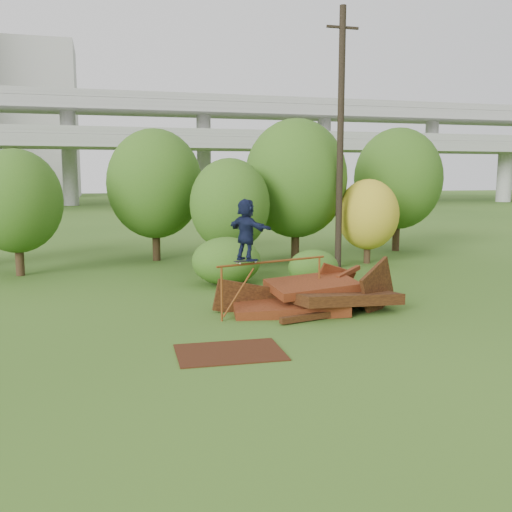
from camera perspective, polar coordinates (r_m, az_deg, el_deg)
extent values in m
plane|color=#2D5116|center=(15.59, 4.80, -6.72)|extent=(240.00, 240.00, 0.00)
cube|color=#3F1D0B|center=(16.85, 3.30, -4.95)|extent=(3.55, 2.52, 0.54)
cube|color=black|center=(17.06, 8.43, -4.04)|extent=(3.41, 2.41, 0.62)
cube|color=#3F1D0B|center=(17.19, 5.64, -2.95)|extent=(2.67, 1.86, 0.53)
cube|color=black|center=(17.30, 12.06, -3.19)|extent=(1.65, 1.10, 1.83)
cube|color=#3F1D0B|center=(18.32, 7.67, -2.78)|extent=(1.57, 0.53, 1.47)
cube|color=black|center=(16.86, -1.01, -4.34)|extent=(2.03, 0.14, 1.31)
cube|color=black|center=(15.87, 5.72, -6.03)|extent=(2.06, 0.66, 0.17)
cube|color=#3F1D0B|center=(18.14, 9.23, -1.63)|extent=(1.12, 0.84, 0.31)
cylinder|color=brown|center=(15.61, -3.45, -3.82)|extent=(0.06, 0.06, 1.52)
cylinder|color=brown|center=(17.50, 6.33, -2.56)|extent=(0.06, 0.06, 1.52)
cylinder|color=brown|center=(16.36, 1.73, -0.55)|extent=(3.55, 1.18, 0.06)
cube|color=black|center=(15.86, -0.98, -0.48)|extent=(0.74, 0.40, 0.02)
cylinder|color=beige|center=(15.66, -1.62, -0.73)|extent=(0.06, 0.04, 0.05)
cylinder|color=beige|center=(15.80, -1.91, -0.65)|extent=(0.06, 0.04, 0.05)
cylinder|color=beige|center=(15.93, -0.05, -0.57)|extent=(0.06, 0.04, 0.05)
cylinder|color=beige|center=(16.06, -0.35, -0.50)|extent=(0.06, 0.04, 0.05)
imported|color=#121835|center=(15.75, -0.99, 2.65)|extent=(1.18, 1.65, 1.71)
cube|color=#391A0C|center=(13.05, -2.64, -9.59)|extent=(2.45, 1.79, 0.03)
cylinder|color=black|center=(24.56, -22.57, 0.07)|extent=(0.34, 0.34, 1.64)
ellipsoid|color=#2A5416|center=(24.38, -22.85, 5.09)|extent=(3.56, 3.56, 4.09)
cylinder|color=black|center=(27.14, -9.94, 1.59)|extent=(0.37, 0.37, 1.94)
ellipsoid|color=#2A5416|center=(26.98, -10.08, 7.12)|extent=(4.40, 4.40, 5.05)
cylinder|color=black|center=(23.85, -2.61, 0.32)|extent=(0.33, 0.33, 1.53)
ellipsoid|color=#2A5416|center=(23.67, -2.64, 5.16)|extent=(3.33, 3.33, 3.82)
cylinder|color=black|center=(26.55, 3.94, 1.68)|extent=(0.38, 0.38, 2.06)
ellipsoid|color=#2A5416|center=(26.39, 4.00, 7.74)|extent=(4.72, 4.72, 5.42)
cylinder|color=black|center=(26.40, 11.05, 0.56)|extent=(0.30, 0.30, 1.19)
ellipsoid|color=#A58C19|center=(26.25, 11.15, 4.10)|extent=(2.76, 2.76, 3.18)
cylinder|color=black|center=(31.09, 13.84, 2.42)|extent=(0.38, 0.38, 2.08)
ellipsoid|color=#2A5416|center=(30.95, 14.01, 7.51)|extent=(4.58, 4.58, 5.27)
ellipsoid|color=#2A5416|center=(20.84, -2.99, -0.49)|extent=(2.53, 2.34, 1.75)
ellipsoid|color=#2A5416|center=(20.81, 5.75, -1.15)|extent=(1.85, 1.69, 1.31)
cylinder|color=black|center=(24.77, 8.43, 11.36)|extent=(0.28, 0.28, 10.87)
cube|color=black|center=(25.45, 8.66, 21.67)|extent=(1.40, 0.10, 0.10)
cube|color=gray|center=(74.45, -11.39, 11.00)|extent=(160.00, 9.00, 1.40)
cube|color=gray|center=(80.83, -11.79, 14.31)|extent=(160.00, 9.00, 1.40)
cylinder|color=gray|center=(74.34, -11.30, 7.93)|extent=(2.20, 2.20, 8.00)
cylinder|color=gray|center=(77.70, 2.19, 8.07)|extent=(2.20, 2.20, 8.00)
cube|color=#9E9E99|center=(117.09, -20.95, 12.45)|extent=(14.00, 14.00, 28.00)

